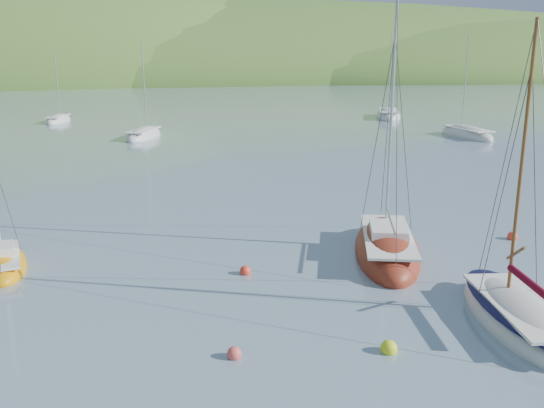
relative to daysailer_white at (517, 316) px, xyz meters
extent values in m
plane|color=slate|center=(-5.89, -1.31, -0.23)|extent=(700.00, 700.00, 0.00)
ellipsoid|color=#46732B|center=(-5.89, 168.69, -0.23)|extent=(440.00, 110.00, 44.00)
ellipsoid|color=#46732B|center=(84.11, 158.69, -0.23)|extent=(240.00, 100.00, 34.00)
ellipsoid|color=silver|center=(0.00, 0.01, -0.11)|extent=(3.32, 6.95, 1.64)
cube|color=silver|center=(-0.02, -0.13, 0.47)|extent=(2.51, 5.41, 0.10)
cylinder|color=brown|center=(0.11, 0.80, 4.89)|extent=(0.12, 0.12, 8.91)
ellipsoid|color=black|center=(0.00, 0.01, 0.37)|extent=(3.27, 6.88, 0.28)
cylinder|color=maroon|center=(-0.11, -0.79, 1.38)|extent=(0.67, 3.21, 0.24)
ellipsoid|color=#98331B|center=(-1.69, 7.07, -0.07)|extent=(4.87, 8.31, 2.17)
cube|color=silver|center=(-1.73, 6.92, 0.69)|extent=(3.71, 6.45, 0.10)
cylinder|color=#B0B1B5|center=(-1.41, 7.97, 5.56)|extent=(0.12, 0.12, 9.83)
cube|color=silver|center=(-1.73, 6.92, 0.93)|extent=(2.05, 2.53, 0.42)
cylinder|color=#B0B1B5|center=(-1.96, 6.17, 1.60)|extent=(1.18, 3.64, 0.09)
ellipsoid|color=orange|center=(-17.57, 8.61, -0.14)|extent=(2.75, 4.90, 1.26)
cube|color=silver|center=(-17.55, 8.52, 0.32)|extent=(2.08, 3.81, 0.10)
cube|color=silver|center=(-17.55, 8.52, 0.56)|extent=(1.24, 1.47, 0.42)
ellipsoid|color=silver|center=(-12.18, 43.61, -0.10)|extent=(4.63, 7.21, 1.86)
cube|color=silver|center=(-12.23, 43.48, 0.56)|extent=(3.54, 5.59, 0.10)
cylinder|color=#B0B1B5|center=(-11.89, 44.37, 4.60)|extent=(0.12, 0.12, 8.16)
ellipsoid|color=silver|center=(17.43, 54.76, -0.07)|extent=(5.49, 8.66, 2.22)
cube|color=silver|center=(17.37, 54.61, 0.71)|extent=(4.19, 6.72, 0.10)
cylinder|color=#B0B1B5|center=(17.76, 55.68, 5.57)|extent=(0.12, 0.12, 9.81)
ellipsoid|color=silver|center=(-22.07, 58.25, -0.11)|extent=(3.25, 6.17, 1.60)
cube|color=silver|center=(-22.09, 58.14, 0.46)|extent=(2.46, 4.80, 0.10)
cylinder|color=#B0B1B5|center=(-21.92, 58.94, 3.94)|extent=(0.12, 0.12, 7.05)
ellipsoid|color=silver|center=(18.87, 38.00, -0.08)|extent=(3.54, 7.73, 2.04)
cube|color=silver|center=(18.89, 37.86, 0.64)|extent=(2.67, 6.02, 0.10)
cylinder|color=#B0B1B5|center=(18.76, 38.89, 5.07)|extent=(0.12, 0.12, 8.96)
sphere|color=#D4E61B|center=(-4.82, -1.01, -0.11)|extent=(0.50, 0.50, 0.50)
sphere|color=#DE5049|center=(-9.33, -0.44, -0.11)|extent=(0.43, 0.43, 0.43)
sphere|color=red|center=(4.88, 7.98, -0.11)|extent=(0.48, 0.48, 0.48)
sphere|color=red|center=(-17.09, 7.32, -0.11)|extent=(0.46, 0.46, 0.46)
sphere|color=red|center=(-8.01, 6.03, -0.11)|extent=(0.45, 0.45, 0.45)
camera|label=1|loc=(-11.34, -16.16, 8.55)|focal=40.00mm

